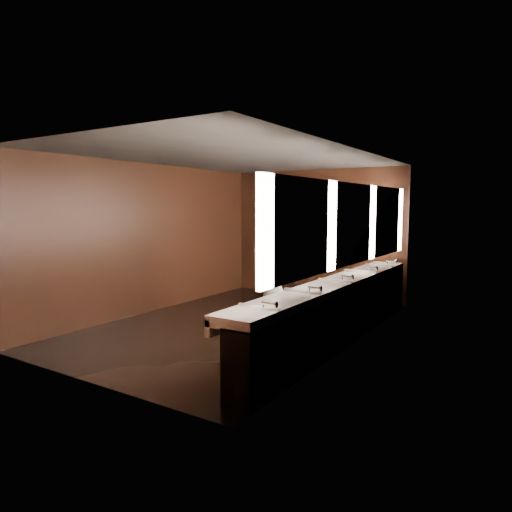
{
  "coord_description": "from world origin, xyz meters",
  "views": [
    {
      "loc": [
        4.3,
        -6.21,
        2.0
      ],
      "look_at": [
        0.34,
        0.0,
        1.2
      ],
      "focal_mm": 32.0,
      "sensor_mm": 36.0,
      "label": 1
    }
  ],
  "objects": [
    {
      "name": "person",
      "position": [
        1.07,
        -0.71,
        0.88
      ],
      "size": [
        0.61,
        0.75,
        1.76
      ],
      "primitive_type": "imported",
      "rotation": [
        0.0,
        0.0,
        -1.23
      ],
      "color": "#89C6CC",
      "rests_on": "floor"
    },
    {
      "name": "floor",
      "position": [
        0.0,
        0.0,
        0.0
      ],
      "size": [
        6.0,
        6.0,
        0.0
      ],
      "primitive_type": "plane",
      "color": "black",
      "rests_on": "ground"
    },
    {
      "name": "sink_counter",
      "position": [
        1.79,
        0.0,
        0.5
      ],
      "size": [
        0.55,
        5.4,
        1.01
      ],
      "color": "black",
      "rests_on": "floor"
    },
    {
      "name": "wall_back",
      "position": [
        0.0,
        3.0,
        1.4
      ],
      "size": [
        4.0,
        0.02,
        2.8
      ],
      "primitive_type": "cube",
      "color": "black",
      "rests_on": "floor"
    },
    {
      "name": "ceiling",
      "position": [
        0.0,
        0.0,
        2.8
      ],
      "size": [
        4.0,
        6.0,
        0.02
      ],
      "primitive_type": "cube",
      "color": "#2D2D2B",
      "rests_on": "wall_back"
    },
    {
      "name": "wall_left",
      "position": [
        -2.0,
        0.0,
        1.4
      ],
      "size": [
        0.02,
        6.0,
        2.8
      ],
      "primitive_type": "cube",
      "color": "black",
      "rests_on": "floor"
    },
    {
      "name": "wall_right",
      "position": [
        2.0,
        0.0,
        1.4
      ],
      "size": [
        0.02,
        6.0,
        2.8
      ],
      "primitive_type": "cube",
      "color": "black",
      "rests_on": "floor"
    },
    {
      "name": "mirror_band",
      "position": [
        1.98,
        -0.0,
        1.75
      ],
      "size": [
        0.06,
        5.03,
        1.15
      ],
      "color": "white",
      "rests_on": "wall_right"
    },
    {
      "name": "trash_bin",
      "position": [
        1.58,
        -0.44,
        0.28
      ],
      "size": [
        0.42,
        0.42,
        0.57
      ],
      "primitive_type": "cylinder",
      "rotation": [
        0.0,
        0.0,
        0.16
      ],
      "color": "black",
      "rests_on": "floor"
    },
    {
      "name": "wall_front",
      "position": [
        0.0,
        -3.0,
        1.4
      ],
      "size": [
        4.0,
        0.02,
        2.8
      ],
      "primitive_type": "cube",
      "color": "black",
      "rests_on": "floor"
    }
  ]
}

